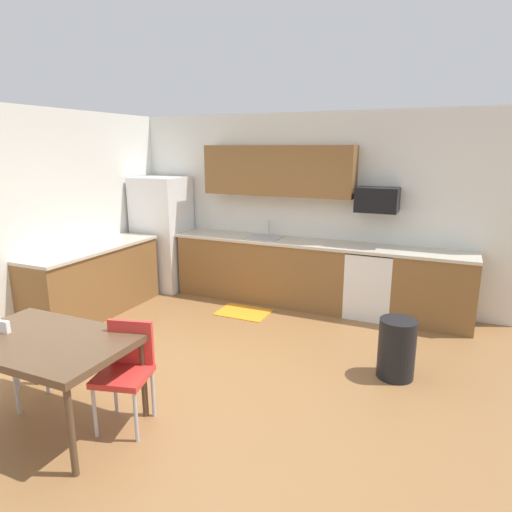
{
  "coord_description": "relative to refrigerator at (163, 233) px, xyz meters",
  "views": [
    {
      "loc": [
        2.03,
        -3.56,
        2.22
      ],
      "look_at": [
        0.0,
        1.0,
        1.0
      ],
      "focal_mm": 31.24,
      "sensor_mm": 36.0,
      "label": 1
    }
  ],
  "objects": [
    {
      "name": "cabinet_run_back",
      "position": [
        1.71,
        0.08,
        -0.44
      ],
      "size": [
        2.56,
        0.6,
        0.9
      ],
      "primitive_type": "cube",
      "color": "brown",
      "rests_on": "ground"
    },
    {
      "name": "cabinet_run_left",
      "position": [
        -0.12,
        -1.42,
        -0.44
      ],
      "size": [
        0.6,
        2.0,
        0.9
      ],
      "primitive_type": "cube",
      "color": "brown",
      "rests_on": "ground"
    },
    {
      "name": "chair_near_table",
      "position": [
        1.92,
        -3.21,
        -0.38
      ],
      "size": [
        0.49,
        0.49,
        0.85
      ],
      "color": "red",
      "rests_on": "ground"
    },
    {
      "name": "wall_left",
      "position": [
        -0.47,
        -2.22,
        0.46
      ],
      "size": [
        0.1,
        5.8,
        2.7
      ],
      "primitive_type": "cube",
      "color": "silver",
      "rests_on": "ground"
    },
    {
      "name": "countertop_left",
      "position": [
        -0.12,
        -1.42,
        0.03
      ],
      "size": [
        0.64,
        2.0,
        0.04
      ],
      "primitive_type": "cube",
      "color": "beige",
      "rests_on": "cabinet_run_left"
    },
    {
      "name": "chair_far_side",
      "position": [
        0.8,
        -3.44,
        -0.38
      ],
      "size": [
        0.45,
        0.45,
        0.85
      ],
      "color": "white",
      "rests_on": "ground"
    },
    {
      "name": "refrigerator",
      "position": [
        0.0,
        0.0,
        0.0
      ],
      "size": [
        0.76,
        0.7,
        1.77
      ],
      "primitive_type": "cube",
      "color": "white",
      "rests_on": "ground"
    },
    {
      "name": "upper_cabinets_back",
      "position": [
        1.88,
        0.21,
        1.01
      ],
      "size": [
        2.2,
        0.34,
        0.7
      ],
      "primitive_type": "cube",
      "color": "brown"
    },
    {
      "name": "sink_basin",
      "position": [
        1.73,
        0.08,
        -0.01
      ],
      "size": [
        0.48,
        0.4,
        0.14
      ],
      "primitive_type": "cube",
      "color": "#A5A8AD",
      "rests_on": "countertop_back"
    },
    {
      "name": "cabinet_run_back_right",
      "position": [
        4.09,
        0.08,
        -0.44
      ],
      "size": [
        0.99,
        0.6,
        0.9
      ],
      "primitive_type": "cube",
      "color": "brown",
      "rests_on": "ground"
    },
    {
      "name": "countertop_back",
      "position": [
        2.18,
        0.08,
        0.03
      ],
      "size": [
        4.8,
        0.64,
        0.04
      ],
      "primitive_type": "cube",
      "color": "beige",
      "rests_on": "cabinet_run_back"
    },
    {
      "name": "wall_back",
      "position": [
        2.18,
        0.43,
        0.46
      ],
      "size": [
        5.8,
        0.1,
        2.7
      ],
      "primitive_type": "cube",
      "color": "silver",
      "rests_on": "ground"
    },
    {
      "name": "oven_range",
      "position": [
        3.29,
        0.08,
        -0.43
      ],
      "size": [
        0.6,
        0.6,
        0.91
      ],
      "color": "white",
      "rests_on": "ground"
    },
    {
      "name": "microwave",
      "position": [
        3.29,
        0.18,
        0.67
      ],
      "size": [
        0.54,
        0.36,
        0.32
      ],
      "primitive_type": "cube",
      "color": "black"
    },
    {
      "name": "trash_bin",
      "position": [
        3.84,
        -1.54,
        -0.59
      ],
      "size": [
        0.36,
        0.36,
        0.6
      ],
      "primitive_type": "cylinder",
      "color": "black",
      "rests_on": "ground"
    },
    {
      "name": "sink_faucet",
      "position": [
        1.73,
        0.26,
        0.15
      ],
      "size": [
        0.02,
        0.02,
        0.24
      ],
      "primitive_type": "cylinder",
      "color": "#B2B5BA",
      "rests_on": "countertop_back"
    },
    {
      "name": "floor_mat",
      "position": [
        1.7,
        -0.57,
        -0.88
      ],
      "size": [
        0.7,
        0.5,
        0.01
      ],
      "primitive_type": "cube",
      "color": "orange",
      "rests_on": "ground"
    },
    {
      "name": "dining_table",
      "position": [
        1.35,
        -3.48,
        -0.2
      ],
      "size": [
        1.4,
        0.9,
        0.75
      ],
      "color": "brown",
      "rests_on": "ground"
    },
    {
      "name": "ground_plane",
      "position": [
        2.18,
        -2.22,
        -0.89
      ],
      "size": [
        12.0,
        12.0,
        0.0
      ],
      "primitive_type": "plane",
      "color": "olive"
    }
  ]
}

